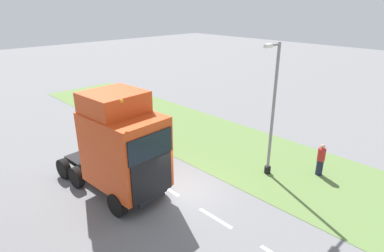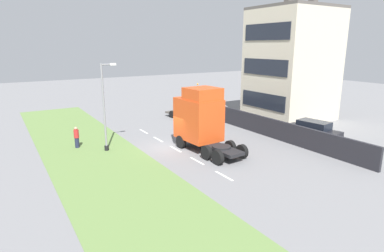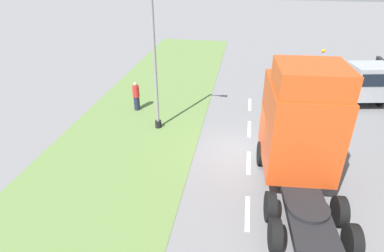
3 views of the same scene
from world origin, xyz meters
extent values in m
plane|color=slate|center=(0.00, 0.00, 0.00)|extent=(120.00, 120.00, 0.00)
cube|color=#607F42|center=(-6.00, 0.00, 0.01)|extent=(7.00, 44.00, 0.01)
cube|color=white|center=(0.00, -7.10, 0.00)|extent=(0.16, 1.80, 0.00)
cube|color=white|center=(0.00, -3.90, 0.00)|extent=(0.16, 1.80, 0.00)
cube|color=white|center=(0.00, -0.70, 0.00)|extent=(0.16, 1.80, 0.00)
cube|color=white|center=(0.00, 2.50, 0.00)|extent=(0.16, 1.80, 0.00)
cube|color=white|center=(0.00, 5.70, 0.00)|extent=(0.16, 1.80, 0.00)
cube|color=#232328|center=(9.00, 0.00, 0.86)|extent=(0.25, 24.00, 1.71)
cube|color=beige|center=(16.50, 2.59, 5.88)|extent=(8.05, 7.38, 11.76)
cube|color=#1E232D|center=(12.44, 2.59, 2.35)|extent=(0.08, 6.27, 1.65)
cube|color=#1E232D|center=(12.44, 2.59, 5.88)|extent=(0.08, 6.27, 1.65)
cube|color=#1E232D|center=(12.44, 2.59, 9.41)|extent=(0.08, 6.27, 1.65)
cube|color=#56514C|center=(16.50, 2.59, 11.91)|extent=(8.05, 7.38, 0.30)
cube|color=#56514C|center=(17.30, 4.44, 12.61)|extent=(0.70, 0.70, 1.10)
cube|color=#56514C|center=(17.30, 1.11, 12.61)|extent=(0.70, 0.70, 1.10)
cube|color=black|center=(1.81, -2.82, 0.67)|extent=(1.79, 6.46, 0.24)
cube|color=#DB4719|center=(1.72, -1.39, 2.41)|extent=(2.73, 3.67, 3.25)
cube|color=black|center=(1.60, 0.39, 1.70)|extent=(2.13, 0.20, 1.82)
cube|color=black|center=(1.60, 0.39, 3.13)|extent=(2.25, 0.21, 1.04)
cube|color=#DB4719|center=(1.75, -1.91, 4.49)|extent=(2.52, 2.43, 0.90)
sphere|color=orange|center=(2.34, -0.29, 5.01)|extent=(0.14, 0.14, 0.14)
cylinder|color=black|center=(1.90, -4.26, 0.85)|extent=(1.46, 1.46, 0.12)
cylinder|color=black|center=(0.52, -0.67, 0.52)|extent=(0.39, 1.06, 1.04)
cylinder|color=black|center=(2.82, -0.52, 0.52)|extent=(0.39, 1.06, 1.04)
cylinder|color=black|center=(0.73, -4.01, 0.52)|extent=(0.39, 1.06, 1.04)
cylinder|color=black|center=(3.03, -3.86, 0.52)|extent=(0.39, 1.06, 1.04)
cylinder|color=black|center=(0.82, -5.29, 0.52)|extent=(0.39, 1.06, 1.04)
cylinder|color=black|center=(3.12, -5.14, 0.52)|extent=(0.39, 1.06, 1.04)
cube|color=#999EA3|center=(6.79, 6.69, 1.57)|extent=(2.51, 2.23, 1.98)
cube|color=black|center=(6.97, 5.77, 1.97)|extent=(1.91, 0.41, 0.71)
cube|color=#4C4742|center=(6.29, 9.27, 0.49)|extent=(2.81, 3.77, 0.18)
cube|color=#4C4742|center=(6.60, 7.65, 1.27)|extent=(2.18, 0.52, 1.39)
cylinder|color=black|center=(7.79, 6.89, 0.40)|extent=(0.39, 0.83, 0.80)
cylinder|color=black|center=(5.79, 6.50, 0.40)|extent=(0.39, 0.83, 0.80)
cylinder|color=black|center=(7.19, 9.99, 0.40)|extent=(0.39, 0.83, 0.80)
cylinder|color=black|center=(5.19, 9.60, 0.40)|extent=(0.39, 0.83, 0.80)
cube|color=black|center=(10.73, -5.22, 0.77)|extent=(2.35, 4.83, 0.99)
cube|color=black|center=(10.74, -5.34, 1.59)|extent=(1.80, 2.73, 0.66)
cylinder|color=black|center=(9.71, -3.84, 0.32)|extent=(0.29, 0.66, 0.64)
cylinder|color=black|center=(11.32, -3.62, 0.32)|extent=(0.29, 0.66, 0.64)
cylinder|color=black|center=(10.13, -6.82, 0.32)|extent=(0.29, 0.66, 0.64)
cylinder|color=black|center=(11.74, -6.60, 0.32)|extent=(0.29, 0.66, 0.64)
cylinder|color=black|center=(-4.81, 1.85, 0.20)|extent=(0.33, 0.33, 0.40)
cylinder|color=gray|center=(-4.81, 1.85, 3.39)|extent=(0.15, 0.15, 6.79)
cylinder|color=gray|center=(-4.36, 1.85, 6.69)|extent=(0.90, 0.11, 0.11)
cube|color=silver|center=(-3.91, 1.85, 6.69)|extent=(0.44, 0.20, 0.16)
cylinder|color=#1E233D|center=(-6.62, 3.81, 0.42)|extent=(0.34, 0.34, 0.84)
cylinder|color=#B22626|center=(-6.62, 3.81, 1.18)|extent=(0.39, 0.39, 0.67)
sphere|color=tan|center=(-6.62, 3.81, 1.63)|extent=(0.23, 0.23, 0.23)
camera|label=1|loc=(8.43, 9.86, 8.47)|focal=30.00mm
camera|label=2|loc=(-11.72, -22.22, 8.06)|focal=30.00mm
camera|label=3|loc=(-0.52, -12.76, 8.15)|focal=30.00mm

